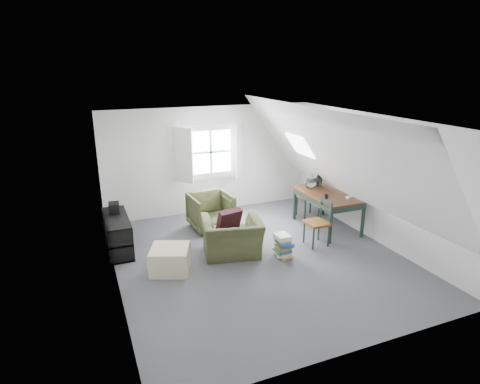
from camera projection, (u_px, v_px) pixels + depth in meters
name	position (u px, v px, depth m)	size (l,w,h in m)	color
floor	(259.00, 258.00, 7.39)	(5.50, 5.50, 0.00)	#4B4C50
ceiling	(261.00, 121.00, 6.63)	(5.50, 5.50, 0.00)	white
wall_back	(210.00, 160.00, 9.43)	(5.00, 5.00, 0.00)	silver
wall_front	(361.00, 261.00, 4.58)	(5.00, 5.00, 0.00)	silver
wall_left	(111.00, 212.00, 6.10)	(5.50, 5.50, 0.00)	silver
wall_right	(374.00, 178.00, 7.91)	(5.50, 5.50, 0.00)	silver
slope_left	(171.00, 173.00, 6.29)	(5.50, 5.50, 0.00)	white
slope_right	(336.00, 156.00, 7.41)	(5.50, 5.50, 0.00)	white
dormer_window	(211.00, 152.00, 9.30)	(1.71, 0.35, 1.30)	white
skylight	(300.00, 145.00, 8.56)	(0.55, 0.75, 0.04)	white
armchair_near	(232.00, 254.00, 7.54)	(1.07, 0.94, 0.70)	#3A4221
armchair_far	(211.00, 228.00, 8.71)	(0.84, 0.86, 0.78)	#3A4221
throw_pillow	(229.00, 221.00, 7.48)	(0.46, 0.13, 0.46)	#340E1A
ottoman	(170.00, 259.00, 6.87)	(0.64, 0.64, 0.42)	beige
dining_table	(328.00, 198.00, 8.54)	(0.95, 1.58, 0.79)	#341A0D
demijohn	(311.00, 182.00, 8.81)	(0.23, 0.23, 0.32)	silver
vase_twigs	(318.00, 180.00, 8.99)	(0.07, 0.08, 0.58)	black
cup	(326.00, 199.00, 8.16)	(0.09, 0.09, 0.09)	black
paper_box	(349.00, 197.00, 8.18)	(0.12, 0.08, 0.04)	white
dining_chair_far	(309.00, 196.00, 9.20)	(0.46, 0.46, 0.98)	brown
dining_chair_near	(319.00, 222.00, 7.80)	(0.43, 0.43, 0.91)	brown
media_shelf	(118.00, 236.00, 7.60)	(0.43, 1.29, 0.66)	black
electronics_box	(114.00, 208.00, 7.72)	(0.19, 0.27, 0.22)	black
magazine_stack	(283.00, 246.00, 7.37)	(0.32, 0.38, 0.43)	#B29933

